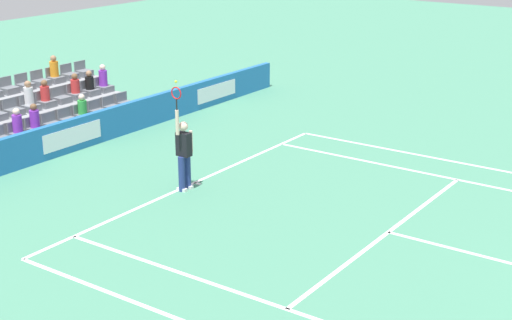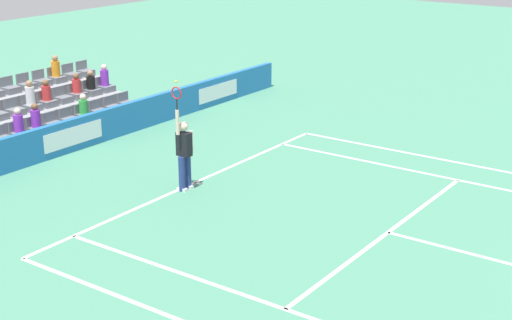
{
  "view_description": "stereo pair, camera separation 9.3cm",
  "coord_description": "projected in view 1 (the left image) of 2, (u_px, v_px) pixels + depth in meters",
  "views": [
    {
      "loc": [
        14.33,
        0.07,
        6.84
      ],
      "look_at": [
        0.26,
        -9.77,
        1.1
      ],
      "focal_mm": 53.85,
      "sensor_mm": 36.0,
      "label": 1
    },
    {
      "loc": [
        14.28,
        0.15,
        6.84
      ],
      "look_at": [
        0.26,
        -9.77,
        1.1
      ],
      "focal_mm": 53.85,
      "sensor_mm": 36.0,
      "label": 2
    }
  ],
  "objects": [
    {
      "name": "stadium_stand",
      "position": [
        17.0,
        121.0,
        23.38
      ],
      "size": [
        7.44,
        2.85,
        2.16
      ],
      "color": "gray",
      "rests_on": "ground"
    },
    {
      "name": "line_doubles_sideline_right",
      "position": [
        492.0,
        169.0,
        20.84
      ],
      "size": [
        0.1,
        11.89,
        0.01
      ],
      "primitive_type": "cube",
      "color": "white",
      "rests_on": "ground"
    },
    {
      "name": "tennis_player",
      "position": [
        184.0,
        152.0,
        19.02
      ],
      "size": [
        0.53,
        0.36,
        2.85
      ],
      "color": "navy",
      "rests_on": "ground"
    },
    {
      "name": "sponsor_barrier",
      "position": [
        70.0,
        136.0,
        22.17
      ],
      "size": [
        20.39,
        0.22,
        0.96
      ],
      "color": "#1E66AD",
      "rests_on": "ground"
    },
    {
      "name": "line_service",
      "position": [
        388.0,
        232.0,
        16.83
      ],
      "size": [
        8.23,
        0.1,
        0.01
      ],
      "primitive_type": "cube",
      "color": "white",
      "rests_on": "ground"
    },
    {
      "name": "line_centre_mark",
      "position": [
        197.0,
        183.0,
        19.75
      ],
      "size": [
        0.1,
        0.2,
        0.01
      ],
      "primitive_type": "cube",
      "color": "white",
      "rests_on": "ground"
    },
    {
      "name": "line_baseline",
      "position": [
        194.0,
        183.0,
        19.81
      ],
      "size": [
        10.97,
        0.1,
        0.01
      ],
      "primitive_type": "cube",
      "color": "white",
      "rests_on": "ground"
    },
    {
      "name": "line_singles_sideline_right",
      "position": [
        474.0,
        183.0,
        19.78
      ],
      "size": [
        0.1,
        11.89,
        0.01
      ],
      "primitive_type": "cube",
      "color": "white",
      "rests_on": "ground"
    },
    {
      "name": "line_singles_sideline_left",
      "position": [
        309.0,
        317.0,
        13.38
      ],
      "size": [
        0.1,
        11.89,
        0.01
      ],
      "primitive_type": "cube",
      "color": "white",
      "rests_on": "ground"
    }
  ]
}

